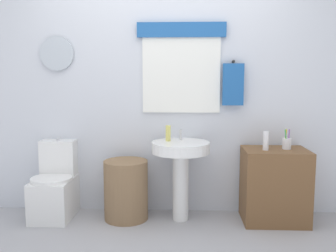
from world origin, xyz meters
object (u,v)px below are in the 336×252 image
object	(u,v)px
wooden_cabinet	(274,185)
soap_bottle	(168,133)
toilet	(55,188)
pedestal_sink	(181,160)
laundry_hamper	(126,190)
toothbrush_cup	(287,143)
lotion_bottle	(266,141)

from	to	relation	value
wooden_cabinet	soap_bottle	size ratio (longest dim) A/B	4.62
toilet	wooden_cabinet	bearing A→B (deg)	-0.97
pedestal_sink	wooden_cabinet	xyz separation A→B (m)	(0.88, 0.00, -0.23)
laundry_hamper	toothbrush_cup	bearing A→B (deg)	0.77
toilet	soap_bottle	size ratio (longest dim) A/B	5.03
soap_bottle	lotion_bottle	xyz separation A→B (m)	(0.90, -0.09, -0.05)
wooden_cabinet	toothbrush_cup	bearing A→B (deg)	11.10
wooden_cabinet	lotion_bottle	bearing A→B (deg)	-158.75
laundry_hamper	wooden_cabinet	distance (m)	1.40
wooden_cabinet	laundry_hamper	bearing A→B (deg)	180.00
soap_bottle	lotion_bottle	bearing A→B (deg)	-5.73
toilet	soap_bottle	distance (m)	1.23
laundry_hamper	wooden_cabinet	bearing A→B (deg)	0.00
toothbrush_cup	wooden_cabinet	bearing A→B (deg)	-168.90
toilet	lotion_bottle	distance (m)	2.06
wooden_cabinet	toothbrush_cup	xyz separation A→B (m)	(0.10, 0.02, 0.40)
toilet	soap_bottle	world-z (taller)	soap_bottle
toilet	lotion_bottle	world-z (taller)	lotion_bottle
lotion_bottle	soap_bottle	bearing A→B (deg)	174.27
toilet	laundry_hamper	distance (m)	0.70
laundry_hamper	lotion_bottle	world-z (taller)	lotion_bottle
toilet	laundry_hamper	world-z (taller)	toilet
pedestal_sink	lotion_bottle	world-z (taller)	lotion_bottle
lotion_bottle	wooden_cabinet	bearing A→B (deg)	21.25
wooden_cabinet	lotion_bottle	distance (m)	0.45
laundry_hamper	soap_bottle	bearing A→B (deg)	7.12
toilet	pedestal_sink	xyz separation A→B (m)	(1.22, -0.04, 0.29)
toilet	wooden_cabinet	world-z (taller)	toilet
toothbrush_cup	pedestal_sink	bearing A→B (deg)	-178.82
laundry_hamper	pedestal_sink	distance (m)	0.60
wooden_cabinet	lotion_bottle	xyz separation A→B (m)	(-0.10, -0.04, 0.43)
lotion_bottle	toothbrush_cup	xyz separation A→B (m)	(0.21, 0.06, -0.03)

